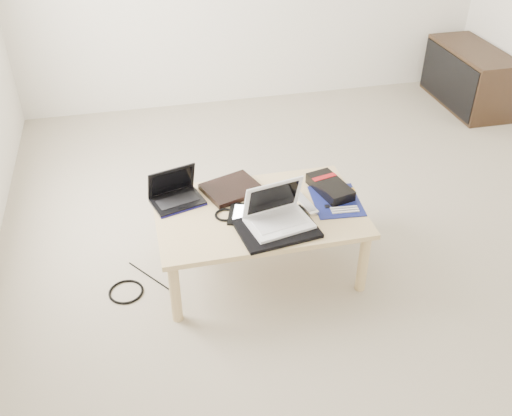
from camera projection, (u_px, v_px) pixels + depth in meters
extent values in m
plane|color=#B8AB95|center=(326.00, 226.00, 3.60)|extent=(4.00, 4.00, 0.00)
cube|color=tan|center=(259.00, 212.00, 3.06)|extent=(1.10, 0.70, 0.03)
cylinder|color=tan|center=(175.00, 292.00, 2.84)|extent=(0.06, 0.06, 0.37)
cylinder|color=tan|center=(363.00, 263.00, 3.03)|extent=(0.06, 0.06, 0.37)
cylinder|color=tan|center=(163.00, 222.00, 3.32)|extent=(0.06, 0.06, 0.37)
cylinder|color=tan|center=(326.00, 201.00, 3.50)|extent=(0.06, 0.06, 0.37)
cube|color=#3B2A18|center=(469.00, 77.00, 4.94)|extent=(0.40, 0.90, 0.50)
cube|color=black|center=(448.00, 79.00, 4.90)|extent=(0.02, 0.86, 0.44)
cube|color=black|center=(232.00, 189.00, 3.19)|extent=(0.36, 0.33, 0.03)
cube|color=black|center=(178.00, 202.00, 3.10)|extent=(0.31, 0.25, 0.02)
cube|color=black|center=(178.00, 200.00, 3.09)|extent=(0.24, 0.16, 0.00)
cube|color=black|center=(183.00, 207.00, 3.04)|extent=(0.06, 0.04, 0.00)
cube|color=black|center=(171.00, 181.00, 3.09)|extent=(0.27, 0.13, 0.18)
cube|color=black|center=(172.00, 182.00, 3.09)|extent=(0.23, 0.10, 0.14)
cube|color=#0E0C46|center=(184.00, 211.00, 3.04)|extent=(0.26, 0.09, 0.01)
cube|color=black|center=(253.00, 215.00, 3.00)|extent=(0.30, 0.26, 0.01)
cube|color=white|center=(253.00, 214.00, 3.00)|extent=(0.24, 0.21, 0.00)
cube|color=silver|center=(304.00, 203.00, 3.09)|extent=(0.10, 0.24, 0.02)
cube|color=#929397|center=(304.00, 201.00, 3.08)|extent=(0.08, 0.20, 0.00)
cube|color=black|center=(277.00, 229.00, 2.90)|extent=(0.43, 0.34, 0.02)
cube|color=white|center=(279.00, 223.00, 2.91)|extent=(0.35, 0.28, 0.02)
cube|color=white|center=(280.00, 222.00, 2.90)|extent=(0.28, 0.17, 0.00)
cube|color=white|center=(287.00, 231.00, 2.84)|extent=(0.07, 0.04, 0.00)
cube|color=white|center=(273.00, 197.00, 2.90)|extent=(0.32, 0.13, 0.21)
cube|color=black|center=(273.00, 198.00, 2.90)|extent=(0.27, 0.10, 0.17)
cube|color=#0B164C|center=(336.00, 201.00, 3.11)|extent=(0.28, 0.34, 0.01)
cube|color=silver|center=(329.00, 196.00, 3.14)|extent=(0.06, 0.06, 0.01)
cube|color=gold|center=(345.00, 189.00, 3.20)|extent=(0.11, 0.02, 0.01)
cube|color=gold|center=(346.00, 191.00, 3.18)|extent=(0.11, 0.02, 0.01)
cube|color=silver|center=(344.00, 207.00, 3.05)|extent=(0.15, 0.02, 0.01)
cube|color=silver|center=(345.00, 210.00, 3.04)|extent=(0.15, 0.02, 0.01)
cube|color=silver|center=(346.00, 212.00, 3.02)|extent=(0.15, 0.02, 0.01)
cube|color=black|center=(327.00, 206.00, 3.06)|extent=(0.03, 0.03, 0.01)
cube|color=black|center=(330.00, 187.00, 3.18)|extent=(0.21, 0.32, 0.06)
cube|color=maroon|center=(324.00, 177.00, 3.20)|extent=(0.15, 0.07, 0.00)
torus|color=black|center=(225.00, 215.00, 3.00)|extent=(0.14, 0.14, 0.01)
torus|color=black|center=(126.00, 292.00, 3.10)|extent=(0.22, 0.22, 0.01)
cylinder|color=black|center=(151.00, 277.00, 3.20)|extent=(0.23, 0.32, 0.01)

